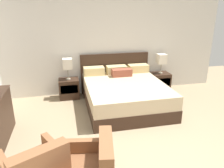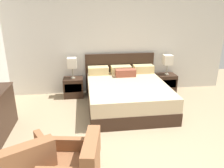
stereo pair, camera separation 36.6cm
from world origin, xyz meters
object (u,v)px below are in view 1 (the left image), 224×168
object	(u,v)px
bed	(124,93)
nightstand_left	(69,89)
table_lamp_right	(162,59)
table_lamp_left	(67,64)
nightstand_right	(160,82)

from	to	relation	value
bed	nightstand_left	xyz separation A→B (m)	(-1.25, 0.76, -0.07)
bed	table_lamp_right	world-z (taller)	bed
table_lamp_left	nightstand_left	bearing A→B (deg)	-90.00
table_lamp_left	table_lamp_right	bearing A→B (deg)	0.00
nightstand_left	table_lamp_left	size ratio (longest dim) A/B	0.94
table_lamp_right	nightstand_right	bearing A→B (deg)	-90.00
nightstand_right	table_lamp_right	xyz separation A→B (m)	(0.00, 0.00, 0.65)
bed	table_lamp_left	world-z (taller)	bed
nightstand_right	table_lamp_right	world-z (taller)	table_lamp_right
nightstand_right	table_lamp_left	bearing A→B (deg)	179.97
nightstand_right	table_lamp_left	size ratio (longest dim) A/B	0.94
bed	table_lamp_left	xyz separation A→B (m)	(-1.25, 0.77, 0.58)
table_lamp_left	nightstand_right	bearing A→B (deg)	-0.03
bed	nightstand_left	world-z (taller)	bed
bed	table_lamp_left	distance (m)	1.58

